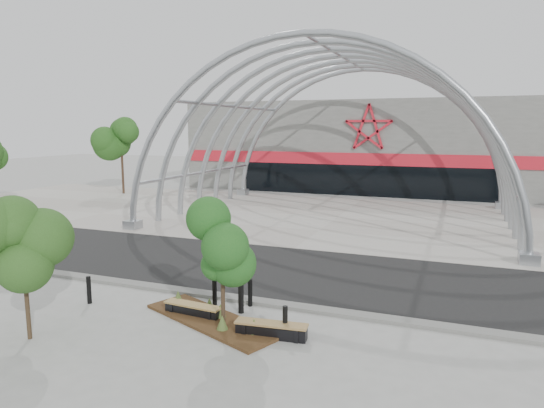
{
  "coord_description": "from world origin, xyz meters",
  "views": [
    {
      "loc": [
        7.04,
        -14.22,
        5.69
      ],
      "look_at": [
        0.0,
        4.0,
        2.6
      ],
      "focal_mm": 32.0,
      "sensor_mm": 36.0,
      "label": 1
    }
  ],
  "objects_px": {
    "bench_1": "(271,330)",
    "bollard_2": "(241,296)",
    "street_tree_1": "(222,244)",
    "bench_0": "(193,310)",
    "street_tree_0": "(22,243)"
  },
  "relations": [
    {
      "from": "bench_1",
      "to": "bollard_2",
      "type": "distance_m",
      "value": 2.04
    },
    {
      "from": "street_tree_0",
      "to": "bench_1",
      "type": "xyz_separation_m",
      "value": [
        6.11,
        2.45,
        -2.46
      ]
    },
    {
      "from": "bench_0",
      "to": "bollard_2",
      "type": "relative_size",
      "value": 1.76
    },
    {
      "from": "bench_1",
      "to": "bollard_2",
      "type": "height_order",
      "value": "bollard_2"
    },
    {
      "from": "bench_0",
      "to": "bench_1",
      "type": "distance_m",
      "value": 2.81
    },
    {
      "from": "street_tree_1",
      "to": "bench_0",
      "type": "xyz_separation_m",
      "value": [
        -1.31,
        0.56,
        -2.32
      ]
    },
    {
      "from": "bench_1",
      "to": "bollard_2",
      "type": "relative_size",
      "value": 1.9
    },
    {
      "from": "street_tree_0",
      "to": "street_tree_1",
      "type": "xyz_separation_m",
      "value": [
        4.66,
        2.42,
        -0.15
      ]
    },
    {
      "from": "street_tree_1",
      "to": "bench_0",
      "type": "height_order",
      "value": "street_tree_1"
    },
    {
      "from": "bench_0",
      "to": "bench_1",
      "type": "bearing_deg",
      "value": -10.8
    },
    {
      "from": "bench_0",
      "to": "bollard_2",
      "type": "bearing_deg",
      "value": 32.46
    },
    {
      "from": "street_tree_1",
      "to": "bollard_2",
      "type": "relative_size",
      "value": 3.24
    },
    {
      "from": "street_tree_0",
      "to": "bench_1",
      "type": "bearing_deg",
      "value": 21.86
    },
    {
      "from": "street_tree_1",
      "to": "bollard_2",
      "type": "distance_m",
      "value": 2.39
    },
    {
      "from": "street_tree_0",
      "to": "bench_1",
      "type": "distance_m",
      "value": 7.03
    }
  ]
}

